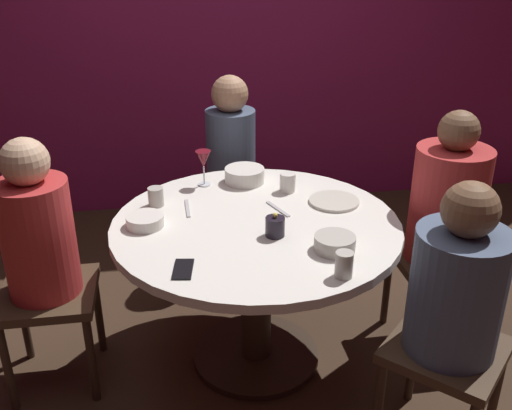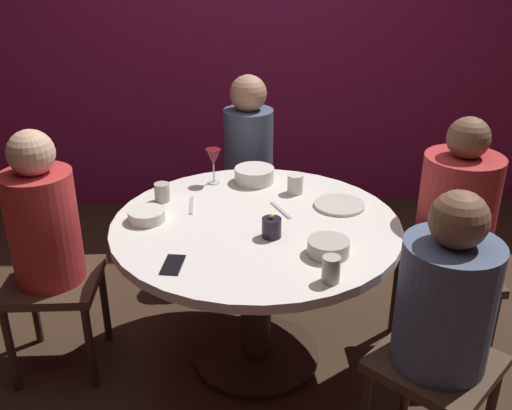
{
  "view_description": "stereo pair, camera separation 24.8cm",
  "coord_description": "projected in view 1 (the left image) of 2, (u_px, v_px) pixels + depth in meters",
  "views": [
    {
      "loc": [
        -0.35,
        -2.22,
        1.86
      ],
      "look_at": [
        0.0,
        0.0,
        0.81
      ],
      "focal_mm": 41.17,
      "sensor_mm": 36.0,
      "label": 1
    },
    {
      "loc": [
        -0.1,
        -2.25,
        1.86
      ],
      "look_at": [
        0.0,
        0.0,
        0.81
      ],
      "focal_mm": 41.17,
      "sensor_mm": 36.0,
      "label": 2
    }
  ],
  "objects": [
    {
      "name": "cell_phone",
      "position": [
        183.0,
        269.0,
        2.16
      ],
      "size": [
        0.09,
        0.15,
        0.01
      ],
      "primitive_type": "cube",
      "rotation": [
        0.0,
        0.0,
        2.99
      ],
      "color": "black",
      "rests_on": "dining_table"
    },
    {
      "name": "wine_glass",
      "position": [
        203.0,
        160.0,
        2.83
      ],
      "size": [
        0.08,
        0.08,
        0.18
      ],
      "color": "silver",
      "rests_on": "dining_table"
    },
    {
      "name": "ground_plane",
      "position": [
        256.0,
        356.0,
        2.82
      ],
      "size": [
        8.0,
        8.0,
        0.0
      ],
      "primitive_type": "plane",
      "color": "#382619"
    },
    {
      "name": "cup_by_right_diner",
      "position": [
        344.0,
        265.0,
        2.1
      ],
      "size": [
        0.07,
        0.07,
        0.1
      ],
      "primitive_type": "cylinder",
      "color": "#B2ADA3",
      "rests_on": "dining_table"
    },
    {
      "name": "seated_diner_right",
      "position": [
        447.0,
        208.0,
        2.64
      ],
      "size": [
        0.4,
        0.4,
        1.18
      ],
      "rotation": [
        0.0,
        0.0,
        3.14
      ],
      "color": "#3F2D1E",
      "rests_on": "ground"
    },
    {
      "name": "seated_diner_left",
      "position": [
        39.0,
        240.0,
        2.4
      ],
      "size": [
        0.4,
        0.4,
        1.15
      ],
      "rotation": [
        0.0,
        0.0,
        6.28
      ],
      "color": "#3F2D1E",
      "rests_on": "ground"
    },
    {
      "name": "seated_diner_front_right",
      "position": [
        456.0,
        294.0,
        2.06
      ],
      "size": [
        0.57,
        0.57,
        1.12
      ],
      "rotation": [
        0.0,
        0.0,
        2.36
      ],
      "color": "#3F2D1E",
      "rests_on": "ground"
    },
    {
      "name": "candle_holder",
      "position": [
        275.0,
        227.0,
        2.39
      ],
      "size": [
        0.08,
        0.08,
        0.1
      ],
      "color": "black",
      "rests_on": "dining_table"
    },
    {
      "name": "dinner_plate",
      "position": [
        334.0,
        201.0,
        2.69
      ],
      "size": [
        0.23,
        0.23,
        0.01
      ],
      "primitive_type": "cylinder",
      "color": "beige",
      "rests_on": "dining_table"
    },
    {
      "name": "seated_diner_back",
      "position": [
        231.0,
        152.0,
        3.34
      ],
      "size": [
        0.4,
        0.4,
        1.15
      ],
      "rotation": [
        0.0,
        0.0,
        4.71
      ],
      "color": "#3F2D1E",
      "rests_on": "ground"
    },
    {
      "name": "knife_near_plate",
      "position": [
        188.0,
        208.0,
        2.63
      ],
      "size": [
        0.02,
        0.18,
        0.01
      ],
      "primitive_type": "cube",
      "rotation": [
        0.0,
        0.0,
        0.01
      ],
      "color": "#B7B7BC",
      "rests_on": "dining_table"
    },
    {
      "name": "cup_by_left_diner",
      "position": [
        156.0,
        197.0,
        2.65
      ],
      "size": [
        0.07,
        0.07,
        0.09
      ],
      "primitive_type": "cylinder",
      "color": "#B2ADA3",
      "rests_on": "dining_table"
    },
    {
      "name": "fork_near_plate",
      "position": [
        278.0,
        209.0,
        2.63
      ],
      "size": [
        0.08,
        0.17,
        0.01
      ],
      "primitive_type": "cube",
      "rotation": [
        0.0,
        0.0,
        0.38
      ],
      "color": "#B7B7BC",
      "rests_on": "dining_table"
    },
    {
      "name": "back_wall",
      "position": [
        213.0,
        23.0,
        3.92
      ],
      "size": [
        6.0,
        0.1,
        2.6
      ],
      "primitive_type": "cube",
      "color": "maroon",
      "rests_on": "ground"
    },
    {
      "name": "bowl_salad_center",
      "position": [
        335.0,
        243.0,
        2.28
      ],
      "size": [
        0.16,
        0.16,
        0.06
      ],
      "primitive_type": "cylinder",
      "color": "#B2ADA3",
      "rests_on": "dining_table"
    },
    {
      "name": "cup_near_candle",
      "position": [
        288.0,
        182.0,
        2.8
      ],
      "size": [
        0.08,
        0.08,
        0.09
      ],
      "primitive_type": "cylinder",
      "color": "silver",
      "rests_on": "dining_table"
    },
    {
      "name": "dining_table",
      "position": [
        256.0,
        255.0,
        2.59
      ],
      "size": [
        1.24,
        1.24,
        0.73
      ],
      "color": "silver",
      "rests_on": "ground"
    },
    {
      "name": "bowl_small_white",
      "position": [
        245.0,
        175.0,
        2.9
      ],
      "size": [
        0.2,
        0.2,
        0.07
      ],
      "primitive_type": "cylinder",
      "color": "silver",
      "rests_on": "dining_table"
    },
    {
      "name": "bowl_serving_large",
      "position": [
        145.0,
        221.0,
        2.47
      ],
      "size": [
        0.16,
        0.16,
        0.05
      ],
      "primitive_type": "cylinder",
      "color": "silver",
      "rests_on": "dining_table"
    }
  ]
}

